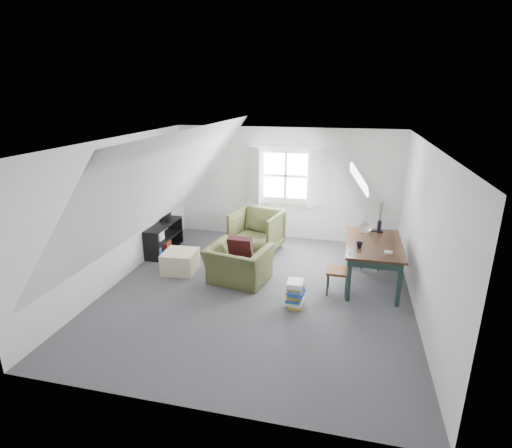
% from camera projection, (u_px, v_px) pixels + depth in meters
% --- Properties ---
extents(floor, '(5.50, 5.50, 0.00)m').
position_uv_depth(floor, '(258.00, 291.00, 6.79)').
color(floor, '#48474C').
rests_on(floor, ground).
extents(ceiling, '(5.50, 5.50, 0.00)m').
position_uv_depth(ceiling, '(258.00, 142.00, 6.00)').
color(ceiling, white).
rests_on(ceiling, wall_back).
extents(wall_back, '(5.00, 0.00, 5.00)m').
position_uv_depth(wall_back, '(286.00, 184.00, 8.93)').
color(wall_back, silver).
rests_on(wall_back, ground).
extents(wall_front, '(5.00, 0.00, 5.00)m').
position_uv_depth(wall_front, '(194.00, 306.00, 3.85)').
color(wall_front, silver).
rests_on(wall_front, ground).
extents(wall_left, '(0.00, 5.50, 5.50)m').
position_uv_depth(wall_left, '(118.00, 211.00, 6.94)').
color(wall_left, silver).
rests_on(wall_left, ground).
extents(wall_right, '(0.00, 5.50, 5.50)m').
position_uv_depth(wall_right, '(424.00, 233.00, 5.85)').
color(wall_right, silver).
rests_on(wall_right, ground).
extents(slope_left, '(3.19, 5.50, 4.48)m').
position_uv_depth(slope_left, '(167.00, 184.00, 6.57)').
color(slope_left, white).
rests_on(slope_left, wall_left).
extents(slope_right, '(3.19, 5.50, 4.48)m').
position_uv_depth(slope_right, '(360.00, 195.00, 5.89)').
color(slope_right, white).
rests_on(slope_right, wall_right).
extents(dormer_window, '(1.71, 0.35, 1.30)m').
position_uv_depth(dormer_window, '(285.00, 176.00, 8.80)').
color(dormer_window, white).
rests_on(dormer_window, wall_back).
extents(skylight, '(0.35, 0.75, 0.47)m').
position_uv_depth(skylight, '(359.00, 179.00, 7.10)').
color(skylight, white).
rests_on(skylight, slope_right).
extents(armchair_near, '(1.18, 1.08, 0.67)m').
position_uv_depth(armchair_near, '(238.00, 281.00, 7.13)').
color(armchair_near, '#464A28').
rests_on(armchair_near, floor).
extents(armchair_far, '(1.12, 1.14, 0.88)m').
position_uv_depth(armchair_far, '(257.00, 250.00, 8.51)').
color(armchair_far, '#464A28').
rests_on(armchair_far, floor).
extents(throw_pillow, '(0.43, 0.26, 0.44)m').
position_uv_depth(throw_pillow, '(240.00, 248.00, 7.09)').
color(throw_pillow, '#380F14').
rests_on(throw_pillow, armchair_near).
extents(ottoman, '(0.63, 0.63, 0.39)m').
position_uv_depth(ottoman, '(180.00, 261.00, 7.48)').
color(ottoman, '#C3B694').
rests_on(ottoman, floor).
extents(dining_table, '(0.93, 1.55, 0.78)m').
position_uv_depth(dining_table, '(374.00, 248.00, 6.82)').
color(dining_table, black).
rests_on(dining_table, floor).
extents(demijohn, '(0.23, 0.23, 0.32)m').
position_uv_depth(demijohn, '(365.00, 227.00, 7.19)').
color(demijohn, silver).
rests_on(demijohn, dining_table).
extents(vase_twigs, '(0.07, 0.08, 0.58)m').
position_uv_depth(vase_twigs, '(379.00, 226.00, 7.23)').
color(vase_twigs, black).
rests_on(vase_twigs, dining_table).
extents(cup, '(0.12, 0.12, 0.10)m').
position_uv_depth(cup, '(359.00, 248.00, 6.56)').
color(cup, black).
rests_on(cup, dining_table).
extents(paper_box, '(0.12, 0.08, 0.04)m').
position_uv_depth(paper_box, '(389.00, 253.00, 6.32)').
color(paper_box, white).
rests_on(paper_box, dining_table).
extents(dining_chair_far, '(0.38, 0.38, 0.81)m').
position_uv_depth(dining_chair_far, '(371.00, 247.00, 7.57)').
color(dining_chair_far, '#5D2F12').
rests_on(dining_chair_far, floor).
extents(dining_chair_near, '(0.37, 0.37, 0.79)m').
position_uv_depth(dining_chair_near, '(340.00, 270.00, 6.60)').
color(dining_chair_near, '#5D2F12').
rests_on(dining_chair_near, floor).
extents(media_shelf, '(0.40, 1.19, 0.61)m').
position_uv_depth(media_shelf, '(162.00, 239.00, 8.38)').
color(media_shelf, black).
rests_on(media_shelf, floor).
extents(electronics_box, '(0.20, 0.25, 0.18)m').
position_uv_depth(electronics_box, '(167.00, 217.00, 8.52)').
color(electronics_box, black).
rests_on(electronics_box, media_shelf).
extents(magazine_stack, '(0.31, 0.37, 0.42)m').
position_uv_depth(magazine_stack, '(295.00, 294.00, 6.24)').
color(magazine_stack, '#B29933').
rests_on(magazine_stack, floor).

